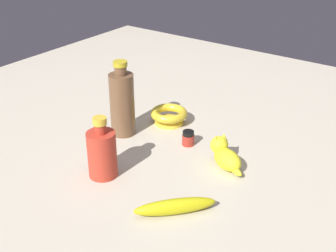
{
  "coord_description": "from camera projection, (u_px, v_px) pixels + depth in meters",
  "views": [
    {
      "loc": [
        -0.67,
        0.93,
        0.67
      ],
      "look_at": [
        0.0,
        0.0,
        0.08
      ],
      "focal_mm": 49.33,
      "sensor_mm": 36.0,
      "label": 1
    }
  ],
  "objects": [
    {
      "name": "ground",
      "position": [
        168.0,
        152.0,
        1.33
      ],
      "size": [
        2.0,
        2.0,
        0.0
      ],
      "primitive_type": "plane",
      "color": "#BCB29E"
    },
    {
      "name": "banana",
      "position": [
        175.0,
        206.0,
        1.07
      ],
      "size": [
        0.16,
        0.17,
        0.04
      ],
      "primitive_type": "ellipsoid",
      "rotation": [
        0.0,
        0.0,
        0.83
      ],
      "color": "#B6B012",
      "rests_on": "ground"
    },
    {
      "name": "cat_figurine",
      "position": [
        225.0,
        155.0,
        1.25
      ],
      "size": [
        0.13,
        0.09,
        0.08
      ],
      "color": "yellow",
      "rests_on": "ground"
    },
    {
      "name": "bottle_short",
      "position": [
        102.0,
        153.0,
        1.19
      ],
      "size": [
        0.08,
        0.08,
        0.17
      ],
      "color": "#B33323",
      "rests_on": "ground"
    },
    {
      "name": "bowl",
      "position": [
        169.0,
        115.0,
        1.48
      ],
      "size": [
        0.12,
        0.12,
        0.05
      ],
      "color": "yellow",
      "rests_on": "ground"
    },
    {
      "name": "bottle_tall",
      "position": [
        122.0,
        103.0,
        1.39
      ],
      "size": [
        0.07,
        0.07,
        0.23
      ],
      "color": "brown",
      "rests_on": "ground"
    },
    {
      "name": "nail_polish_jar",
      "position": [
        188.0,
        138.0,
        1.36
      ],
      "size": [
        0.04,
        0.04,
        0.04
      ],
      "color": "maroon",
      "rests_on": "ground"
    }
  ]
}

